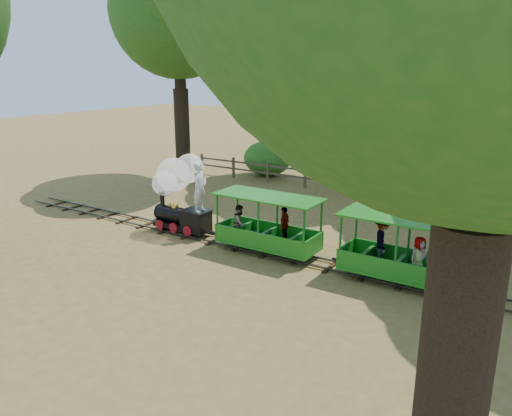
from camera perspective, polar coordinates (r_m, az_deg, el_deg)
The scene contains 11 objects.
ground at distance 14.86m, azimuth 1.52°, elevation -5.20°, with size 90.00×90.00×0.00m, color olive.
track at distance 14.84m, azimuth 1.52°, elevation -4.95°, with size 22.00×1.00×0.10m.
locomotive at distance 16.47m, azimuth -8.80°, elevation 2.36°, with size 2.36×1.11×2.72m.
carriage_front at distance 14.67m, azimuth 1.08°, elevation -2.50°, with size 3.18×1.30×1.65m.
carriage_rear at distance 13.21m, azimuth 15.87°, elevation -5.02°, with size 3.18×1.41×1.65m.
oak_nw at distance 24.01m, azimuth -8.93°, elevation 22.16°, with size 7.49×6.59×10.75m.
oak_nc at distance 23.46m, azimuth 10.30°, elevation 21.19°, with size 8.72×7.67×10.74m.
fence at distance 21.64m, azimuth 12.69°, elevation 2.78°, with size 18.10×0.10×1.00m.
shrub_west at distance 25.25m, azimuth 1.26°, elevation 5.68°, with size 2.52×1.94×1.74m, color #2D6B1E.
shrub_mid_w at distance 22.33m, azimuth 17.75°, elevation 3.55°, with size 2.50×1.92×1.73m, color #2D6B1E.
shrub_mid_e at distance 21.77m, azimuth 25.58°, elevation 2.23°, with size 2.27×1.75×1.57m, color #2D6B1E.
Camera 1 is at (7.22, -11.84, 5.34)m, focal length 35.00 mm.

